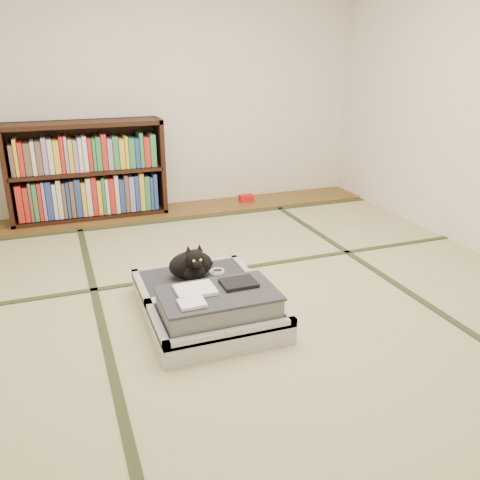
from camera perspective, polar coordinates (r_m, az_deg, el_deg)
name	(u,v)px	position (r m, az deg, el deg)	size (l,w,h in m)	color
floor	(251,292)	(3.47, 1.25, -5.87)	(4.50, 4.50, 0.00)	#C5B383
wood_strip	(179,210)	(5.25, -6.81, 3.37)	(4.00, 0.50, 0.02)	brown
red_item	(246,198)	(5.48, 0.72, 4.73)	(0.15, 0.09, 0.07)	red
room_shell	(253,65)	(3.11, 1.46, 19.04)	(4.50, 4.50, 4.50)	white
tatami_borders	(227,265)	(3.89, -1.43, -2.79)	(4.00, 4.50, 0.01)	#2D381E
bookcase	(87,173)	(5.08, -16.75, 7.23)	(1.45, 0.33, 0.93)	black
suitcase	(208,303)	(3.11, -3.57, -7.10)	(0.75, 1.00, 0.29)	#BBBCC1
cat	(192,265)	(3.30, -5.42, -2.78)	(0.33, 0.33, 0.27)	black
cable_coil	(217,271)	(3.41, -2.59, -3.54)	(0.10, 0.10, 0.02)	white
hanger	(211,324)	(3.08, -3.26, -9.39)	(0.44, 0.25, 0.01)	black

